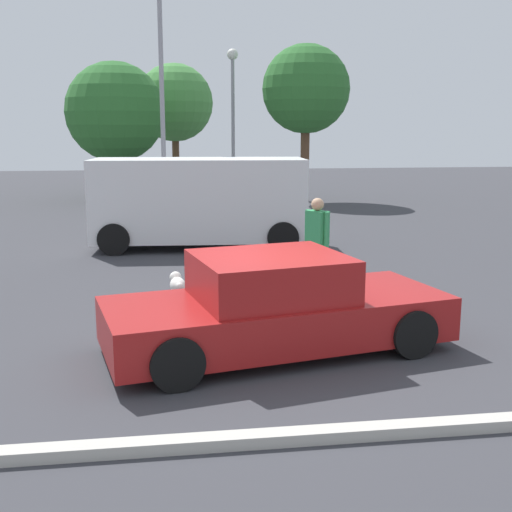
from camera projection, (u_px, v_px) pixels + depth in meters
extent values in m
plane|color=#38383D|center=(263.00, 348.00, 8.61)|extent=(80.00, 80.00, 0.00)
cube|color=maroon|center=(277.00, 318.00, 8.44)|extent=(4.79, 2.67, 0.58)
cube|color=maroon|center=(270.00, 277.00, 8.30)|extent=(2.19, 1.98, 0.57)
cube|color=slate|center=(332.00, 272.00, 8.60)|extent=(0.37, 1.48, 0.48)
cube|color=slate|center=(204.00, 282.00, 7.99)|extent=(0.37, 1.48, 0.48)
cylinder|color=black|center=(351.00, 301.00, 9.76)|extent=(0.67, 0.35, 0.64)
cylinder|color=black|center=(413.00, 333.00, 8.22)|extent=(0.67, 0.35, 0.64)
cylinder|color=black|center=(149.00, 322.00, 8.71)|extent=(0.67, 0.35, 0.64)
cylinder|color=black|center=(177.00, 363.00, 7.18)|extent=(0.67, 0.35, 0.64)
ellipsoid|color=white|center=(178.00, 285.00, 10.98)|extent=(0.31, 0.46, 0.26)
sphere|color=white|center=(176.00, 277.00, 11.23)|extent=(0.21, 0.21, 0.21)
sphere|color=white|center=(175.00, 277.00, 11.30)|extent=(0.10, 0.10, 0.10)
cylinder|color=white|center=(173.00, 294.00, 11.14)|extent=(0.06, 0.06, 0.16)
cylinder|color=white|center=(181.00, 294.00, 11.17)|extent=(0.06, 0.06, 0.16)
cylinder|color=white|center=(175.00, 298.00, 10.87)|extent=(0.06, 0.06, 0.16)
cylinder|color=white|center=(183.00, 297.00, 10.91)|extent=(0.06, 0.06, 0.16)
sphere|color=white|center=(180.00, 286.00, 10.73)|extent=(0.12, 0.12, 0.12)
cube|color=white|center=(199.00, 199.00, 15.84)|extent=(5.33, 2.33, 1.99)
cube|color=slate|center=(94.00, 182.00, 15.58)|extent=(0.17, 1.66, 0.80)
cylinder|color=black|center=(114.00, 239.00, 14.96)|extent=(0.78, 0.31, 0.76)
cylinder|color=black|center=(125.00, 227.00, 16.78)|extent=(0.78, 0.31, 0.76)
cylinder|color=black|center=(283.00, 237.00, 15.22)|extent=(0.78, 0.31, 0.76)
cylinder|color=black|center=(275.00, 226.00, 17.04)|extent=(0.78, 0.31, 0.76)
cylinder|color=navy|center=(320.00, 267.00, 11.66)|extent=(0.13, 0.13, 0.86)
cylinder|color=navy|center=(313.00, 266.00, 11.79)|extent=(0.13, 0.13, 0.86)
cube|color=#339959|center=(317.00, 227.00, 11.58)|extent=(0.41, 0.47, 0.61)
cylinder|color=#339959|center=(327.00, 232.00, 11.41)|extent=(0.09, 0.09, 0.72)
cylinder|color=#339959|center=(308.00, 229.00, 11.77)|extent=(0.09, 0.09, 0.72)
sphere|color=tan|center=(318.00, 204.00, 11.50)|extent=(0.23, 0.23, 0.23)
cube|color=#B7B2A8|center=(305.00, 436.00, 6.02)|extent=(7.57, 0.20, 0.12)
cylinder|color=gray|center=(233.00, 131.00, 26.10)|extent=(0.14, 0.14, 5.76)
sphere|color=silver|center=(233.00, 54.00, 25.51)|extent=(0.44, 0.44, 0.44)
cylinder|color=gray|center=(162.00, 109.00, 19.19)|extent=(0.14, 0.14, 7.03)
cylinder|color=brown|center=(176.00, 161.00, 31.23)|extent=(0.34, 0.34, 2.81)
sphere|color=#478C42|center=(175.00, 103.00, 30.69)|extent=(3.72, 3.72, 3.72)
cylinder|color=brown|center=(118.00, 175.00, 26.42)|extent=(0.43, 0.43, 2.11)
sphere|color=#2D6B2D|center=(115.00, 112.00, 25.92)|extent=(4.04, 4.04, 4.04)
cylinder|color=brown|center=(305.00, 162.00, 26.07)|extent=(0.36, 0.36, 3.20)
sphere|color=#2D6B2D|center=(306.00, 89.00, 25.50)|extent=(3.53, 3.53, 3.53)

